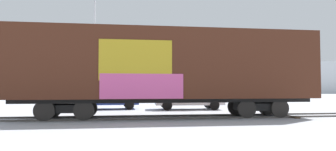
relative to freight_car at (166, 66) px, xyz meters
name	(u,v)px	position (x,y,z in m)	size (l,w,h in m)	color
ground_plane	(168,118)	(0.09, 0.00, -2.52)	(260.00, 260.00, 0.00)	#B2B5BC
track	(151,117)	(-0.78, -0.05, -2.48)	(59.96, 5.89, 0.08)	#4C4742
freight_car	(166,66)	(0.00, 0.00, 0.00)	(14.68, 3.95, 4.47)	#472316
flagpole	(95,34)	(-5.51, 11.25, 3.60)	(0.33, 1.26, 10.15)	silver
hillside	(151,79)	(-0.01, 72.71, 1.59)	(141.66, 32.65, 12.17)	silver
parked_car_blue	(108,97)	(-3.66, 6.14, -1.67)	(4.22, 2.36, 1.73)	navy
parked_car_white	(188,97)	(1.79, 5.54, -1.67)	(4.60, 2.06, 1.68)	silver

